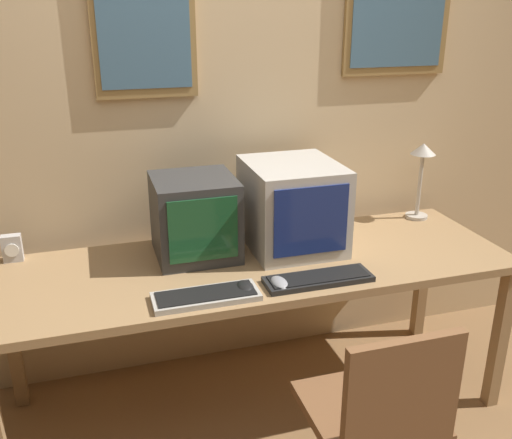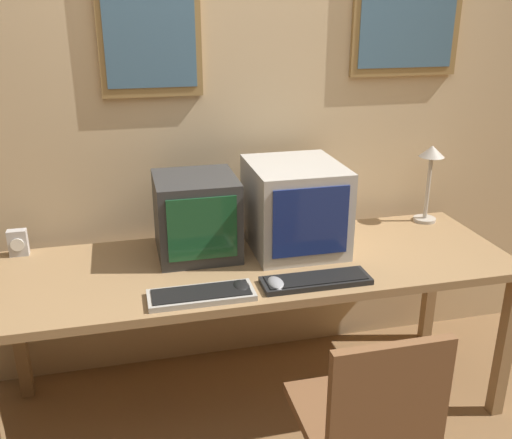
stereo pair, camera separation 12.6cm
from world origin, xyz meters
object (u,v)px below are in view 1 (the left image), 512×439
object	(u,v)px
office_chair	(374,437)
keyboard_main	(206,296)
monitor_right	(292,205)
desk_clock	(12,248)
monitor_left	(195,217)
mouse_near_keyboard	(279,283)
desk_lamp	(422,165)
keyboard_side	(318,279)
mouse_far_corner	(245,287)

from	to	relation	value
office_chair	keyboard_main	bearing A→B (deg)	135.09
monitor_right	keyboard_main	bearing A→B (deg)	-141.35
monitor_right	desk_clock	bearing A→B (deg)	171.08
monitor_left	mouse_near_keyboard	bearing A→B (deg)	-58.89
office_chair	desk_lamp	bearing A→B (deg)	53.64
keyboard_side	mouse_far_corner	xyz separation A→B (m)	(-0.30, 0.01, 0.01)
mouse_near_keyboard	office_chair	distance (m)	0.65
desk_clock	desk_lamp	world-z (taller)	desk_lamp
mouse_near_keyboard	monitor_right	bearing A→B (deg)	63.40
monitor_left	desk_clock	bearing A→B (deg)	168.44
keyboard_main	keyboard_side	bearing A→B (deg)	1.47
keyboard_side	desk_lamp	size ratio (longest dim) A/B	1.12
keyboard_main	desk_lamp	size ratio (longest dim) A/B	1.03
keyboard_main	mouse_near_keyboard	bearing A→B (deg)	1.58
keyboard_main	office_chair	bearing A→B (deg)	-44.91
monitor_right	keyboard_side	xyz separation A→B (m)	(-0.02, -0.37, -0.18)
desk_lamp	office_chair	world-z (taller)	desk_lamp
monitor_right	desk_lamp	world-z (taller)	desk_lamp
monitor_right	desk_lamp	xyz separation A→B (m)	(0.75, 0.15, 0.09)
keyboard_main	office_chair	size ratio (longest dim) A/B	0.47
mouse_near_keyboard	mouse_far_corner	distance (m)	0.14
keyboard_side	desk_clock	world-z (taller)	desk_clock
mouse_far_corner	office_chair	xyz separation A→B (m)	(0.32, -0.50, -0.38)
monitor_right	keyboard_main	xyz separation A→B (m)	(-0.48, -0.39, -0.18)
monitor_right	desk_lamp	bearing A→B (deg)	11.62
desk_lamp	mouse_far_corner	bearing A→B (deg)	-154.06
mouse_far_corner	desk_clock	bearing A→B (deg)	147.65
mouse_near_keyboard	office_chair	xyz separation A→B (m)	(0.19, -0.49, -0.38)
desk_lamp	office_chair	xyz separation A→B (m)	(-0.75, -1.02, -0.65)
mouse_near_keyboard	mouse_far_corner	world-z (taller)	mouse_near_keyboard
keyboard_main	desk_clock	size ratio (longest dim) A/B	3.41
monitor_left	keyboard_side	world-z (taller)	monitor_left
keyboard_side	mouse_near_keyboard	xyz separation A→B (m)	(-0.17, -0.00, 0.01)
mouse_near_keyboard	desk_lamp	world-z (taller)	desk_lamp
mouse_near_keyboard	desk_lamp	bearing A→B (deg)	29.60
keyboard_main	mouse_near_keyboard	size ratio (longest dim) A/B	3.47
desk_clock	office_chair	world-z (taller)	desk_clock
monitor_left	keyboard_main	size ratio (longest dim) A/B	0.90
desk_lamp	monitor_left	bearing A→B (deg)	-174.13
keyboard_side	office_chair	xyz separation A→B (m)	(0.02, -0.49, -0.38)
mouse_near_keyboard	office_chair	size ratio (longest dim) A/B	0.14
desk_clock	desk_lamp	bearing A→B (deg)	-1.04
monitor_right	mouse_near_keyboard	world-z (taller)	monitor_right
mouse_far_corner	monitor_right	bearing A→B (deg)	48.49
keyboard_main	monitor_left	bearing A→B (deg)	83.69
keyboard_side	monitor_left	bearing A→B (deg)	135.52
keyboard_side	desk_lamp	xyz separation A→B (m)	(0.77, 0.53, 0.27)
desk_clock	desk_lamp	size ratio (longest dim) A/B	0.30
monitor_left	mouse_far_corner	size ratio (longest dim) A/B	3.53
mouse_near_keyboard	office_chair	world-z (taller)	office_chair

